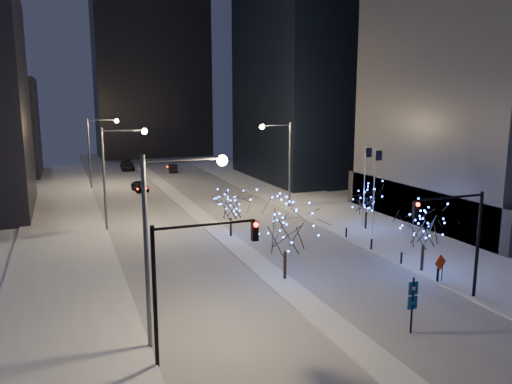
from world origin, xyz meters
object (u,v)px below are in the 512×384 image
holiday_tree_median_far (231,205)px  wayfinding_sign (413,299)px  construction_sign (440,265)px  street_lamp_w_near (167,224)px  street_lamp_w_far (96,143)px  traffic_signal_west (187,268)px  car_far (127,165)px  holiday_tree_median_near (285,226)px  car_mid (173,168)px  street_lamp_east (283,154)px  traffic_signal_east (460,229)px  street_lamp_w_mid (115,164)px  car_near (140,186)px  holiday_tree_plaza_near (424,226)px  holiday_tree_plaza_far (367,199)px

holiday_tree_median_far → wayfinding_sign: bearing=-82.1°
construction_sign → street_lamp_w_near: bearing=173.5°
street_lamp_w_far → traffic_signal_west: (0.50, -52.00, -1.74)m
car_far → holiday_tree_median_near: (3.26, -61.07, 3.17)m
car_far → car_mid: bearing=-34.8°
car_far → wayfinding_sign: 71.23m
street_lamp_east → traffic_signal_east: bearing=-92.3°
traffic_signal_west → holiday_tree_median_near: (8.94, 8.33, -0.77)m
traffic_signal_west → construction_sign: bearing=11.9°
construction_sign → street_lamp_w_mid: bearing=117.6°
car_near → car_mid: car_near is taller
traffic_signal_west → holiday_tree_plaza_near: 20.15m
traffic_signal_east → street_lamp_east: bearing=87.7°
car_mid → holiday_tree_plaza_far: 46.81m
traffic_signal_west → holiday_tree_median_near: size_ratio=1.16×
street_lamp_w_far → holiday_tree_plaza_near: 49.90m
car_far → holiday_tree_median_far: holiday_tree_median_far is taller
traffic_signal_east → holiday_tree_plaza_far: bearing=74.6°
street_lamp_w_far → holiday_tree_plaza_far: street_lamp_w_far is taller
street_lamp_w_far → holiday_tree_median_far: size_ratio=2.31×
street_lamp_w_mid → holiday_tree_plaza_far: size_ratio=2.07×
car_mid → holiday_tree_plaza_near: 58.06m
street_lamp_w_mid → wayfinding_sign: 31.49m
traffic_signal_west → holiday_tree_plaza_far: size_ratio=1.45×
street_lamp_w_far → holiday_tree_plaza_far: bearing=-56.4°
holiday_tree_median_far → holiday_tree_plaza_near: (10.18, -14.11, 0.46)m
street_lamp_w_near → car_near: 45.80m
traffic_signal_west → holiday_tree_plaza_near: (19.12, 6.22, -1.26)m
street_lamp_w_far → holiday_tree_median_near: street_lamp_w_far is taller
holiday_tree_plaza_far → traffic_signal_west: bearing=-140.7°
street_lamp_w_far → car_mid: 18.72m
traffic_signal_east → holiday_tree_median_far: traffic_signal_east is taller
street_lamp_w_near → traffic_signal_west: size_ratio=1.43×
holiday_tree_median_near → car_near: bearing=96.3°
car_mid → holiday_tree_plaza_far: bearing=109.6°
street_lamp_w_near → street_lamp_w_mid: 25.00m
traffic_signal_west → car_mid: traffic_signal_west is taller
holiday_tree_median_near → holiday_tree_median_far: bearing=90.0°
holiday_tree_plaza_near → wayfinding_sign: (-7.13, -7.77, -1.53)m
holiday_tree_median_near → holiday_tree_plaza_near: bearing=-11.7°
street_lamp_w_far → holiday_tree_median_far: bearing=-73.4°
street_lamp_w_mid → car_mid: 39.61m
street_lamp_east → car_near: size_ratio=2.36×
holiday_tree_plaza_near → car_mid: bearing=96.3°
traffic_signal_east → wayfinding_sign: size_ratio=2.18×
holiday_tree_plaza_far → construction_sign: (-3.34, -14.12, -1.81)m
traffic_signal_west → holiday_tree_plaza_near: bearing=18.0°
street_lamp_east → holiday_tree_plaza_near: street_lamp_east is taller
traffic_signal_east → holiday_tree_plaza_far: size_ratio=1.45×
traffic_signal_east → holiday_tree_median_near: traffic_signal_east is taller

